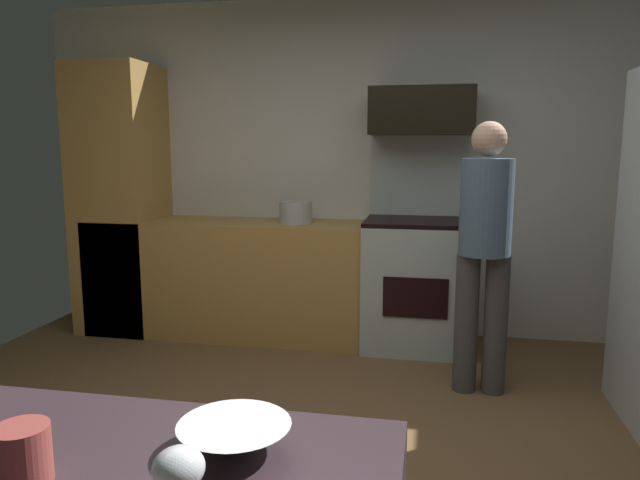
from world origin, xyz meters
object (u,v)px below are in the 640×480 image
mixing_bowl_prep (234,437)px  wine_glass_near (179,473)px  stock_pot (296,212)px  person_cook (484,245)px  microwave (422,111)px  oven_range (417,277)px  mug_tea (23,454)px

mixing_bowl_prep → wine_glass_near: size_ratio=1.44×
stock_pot → person_cook: bearing=-30.4°
microwave → person_cook: 1.25m
oven_range → mug_tea: oven_range is taller
mug_tea → stock_pot: bearing=95.6°
microwave → stock_pot: (-0.92, -0.08, -0.74)m
wine_glass_near → mug_tea: (-0.33, 0.10, -0.06)m
microwave → wine_glass_near: bearing=-94.0°
oven_range → mug_tea: 3.50m
mug_tea → wine_glass_near: bearing=-16.8°
person_cook → stock_pot: bearing=149.6°
oven_range → mixing_bowl_prep: (-0.26, -3.25, 0.41)m
oven_range → mixing_bowl_prep: oven_range is taller
oven_range → microwave: bearing=90.0°
oven_range → wine_glass_near: (-0.25, -3.52, 0.50)m
oven_range → stock_pot: size_ratio=6.22×
mixing_bowl_prep → stock_pot: size_ratio=0.87×
mixing_bowl_prep → stock_pot: (-0.65, 3.26, 0.06)m
mug_tea → stock_pot: 3.45m
oven_range → wine_glass_near: bearing=-94.1°
wine_glass_near → stock_pot: size_ratio=0.61×
oven_range → stock_pot: 1.03m
microwave → person_cook: bearing=-64.9°
microwave → mug_tea: bearing=-99.4°
microwave → mug_tea: (-0.58, -3.51, -0.77)m
oven_range → microwave: size_ratio=2.10×
wine_glass_near → stock_pot: 3.59m
oven_range → mug_tea: (-0.58, -3.42, 0.43)m
mug_tea → oven_range: bearing=80.3°
person_cook → mug_tea: person_cook is taller
mixing_bowl_prep → wine_glass_near: (0.01, -0.27, 0.09)m
person_cook → mixing_bowl_prep: bearing=-105.0°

